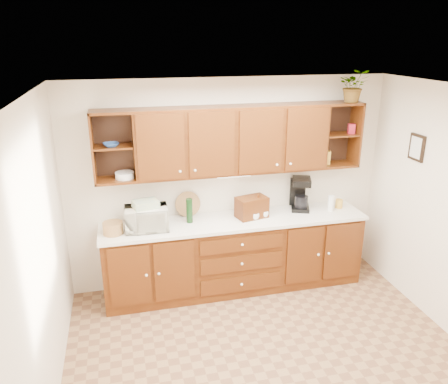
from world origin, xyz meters
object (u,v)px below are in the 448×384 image
microwave (146,218)px  potted_plant (354,86)px  bread_box (252,207)px  coffee_maker (300,194)px

microwave → potted_plant: (2.54, 0.13, 1.41)m
potted_plant → bread_box: bearing=-177.0°
bread_box → potted_plant: size_ratio=0.95×
microwave → potted_plant: potted_plant is taller
bread_box → coffee_maker: 0.70m
bread_box → potted_plant: 1.90m
coffee_maker → potted_plant: 1.47m
bread_box → microwave: bearing=169.5°
microwave → coffee_maker: 1.97m
bread_box → coffee_maker: coffee_maker is taller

